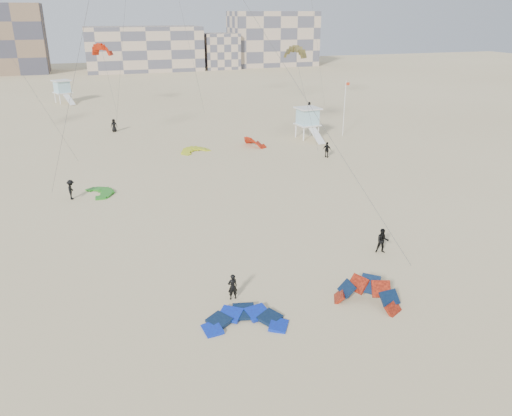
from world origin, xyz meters
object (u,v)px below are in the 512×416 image
object	(u,v)px
kitesurfer_main	(233,287)
lifeguard_tower_near	(307,123)
kite_ground_blue	(245,324)
kite_ground_orange	(366,303)

from	to	relation	value
kitesurfer_main	lifeguard_tower_near	size ratio (longest dim) A/B	0.28
kite_ground_blue	kitesurfer_main	bearing A→B (deg)	101.49
kite_ground_blue	lifeguard_tower_near	xyz separation A→B (m)	(20.44, 38.25, 2.03)
kite_ground_orange	kitesurfer_main	size ratio (longest dim) A/B	2.27
kite_ground_orange	kitesurfer_main	distance (m)	7.87
kite_ground_blue	kite_ground_orange	size ratio (longest dim) A/B	1.16
lifeguard_tower_near	kite_ground_orange	bearing A→B (deg)	-114.02
kite_ground_blue	lifeguard_tower_near	size ratio (longest dim) A/B	0.75
kite_ground_blue	lifeguard_tower_near	bearing A→B (deg)	74.55
kite_ground_blue	kite_ground_orange	distance (m)	7.33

